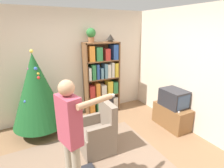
# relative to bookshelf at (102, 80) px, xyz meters

# --- Properties ---
(ground_plane) EXTENTS (14.00, 14.00, 0.00)m
(ground_plane) POSITION_rel_bookshelf_xyz_m (-0.61, -1.77, -0.89)
(ground_plane) COLOR #846042
(wall_back) EXTENTS (8.00, 0.10, 2.60)m
(wall_back) POSITION_rel_bookshelf_xyz_m (-0.61, 0.25, 0.41)
(wall_back) COLOR beige
(wall_back) RESTS_ON ground_plane
(wall_right) EXTENTS (0.10, 8.00, 2.60)m
(wall_right) POSITION_rel_bookshelf_xyz_m (1.35, -1.77, 0.41)
(wall_right) COLOR beige
(wall_right) RESTS_ON ground_plane
(area_rug) EXTENTS (2.58, 1.95, 0.01)m
(area_rug) POSITION_rel_bookshelf_xyz_m (-1.08, -1.76, -0.88)
(area_rug) COLOR #7F6651
(area_rug) RESTS_ON ground_plane
(bookshelf) EXTENTS (0.90, 0.33, 1.84)m
(bookshelf) POSITION_rel_bookshelf_xyz_m (0.00, 0.00, 0.00)
(bookshelf) COLOR brown
(bookshelf) RESTS_ON ground_plane
(tv_stand) EXTENTS (0.43, 0.82, 0.50)m
(tv_stand) POSITION_rel_bookshelf_xyz_m (1.07, -1.43, -0.64)
(tv_stand) COLOR brown
(tv_stand) RESTS_ON ground_plane
(television) EXTENTS (0.42, 0.55, 0.38)m
(television) POSITION_rel_bookshelf_xyz_m (1.07, -1.43, -0.20)
(television) COLOR #28282D
(television) RESTS_ON tv_stand
(game_remote) EXTENTS (0.04, 0.12, 0.02)m
(game_remote) POSITION_rel_bookshelf_xyz_m (0.94, -1.67, -0.37)
(game_remote) COLOR white
(game_remote) RESTS_ON tv_stand
(christmas_tree) EXTENTS (1.08, 1.08, 1.78)m
(christmas_tree) POSITION_rel_bookshelf_xyz_m (-1.60, -0.30, 0.07)
(christmas_tree) COLOR #4C3323
(christmas_tree) RESTS_ON ground_plane
(armchair) EXTENTS (0.57, 0.56, 0.92)m
(armchair) POSITION_rel_bookshelf_xyz_m (-0.73, -1.41, -0.57)
(armchair) COLOR #7A6B5B
(armchair) RESTS_ON ground_plane
(standing_person) EXTENTS (0.70, 0.45, 1.63)m
(standing_person) POSITION_rel_bookshelf_xyz_m (-1.38, -2.10, 0.08)
(standing_person) COLOR #9E937F
(standing_person) RESTS_ON ground_plane
(potted_plant) EXTENTS (0.22, 0.22, 0.33)m
(potted_plant) POSITION_rel_bookshelf_xyz_m (-0.26, 0.01, 1.14)
(potted_plant) COLOR #935B38
(potted_plant) RESTS_ON bookshelf
(table_lamp) EXTENTS (0.20, 0.20, 0.18)m
(table_lamp) POSITION_rel_bookshelf_xyz_m (0.24, 0.01, 1.05)
(table_lamp) COLOR #473828
(table_lamp) RESTS_ON bookshelf
(book_pile_near_tree) EXTENTS (0.21, 0.16, 0.06)m
(book_pile_near_tree) POSITION_rel_bookshelf_xyz_m (-1.17, -0.57, -0.86)
(book_pile_near_tree) COLOR #232328
(book_pile_near_tree) RESTS_ON ground_plane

